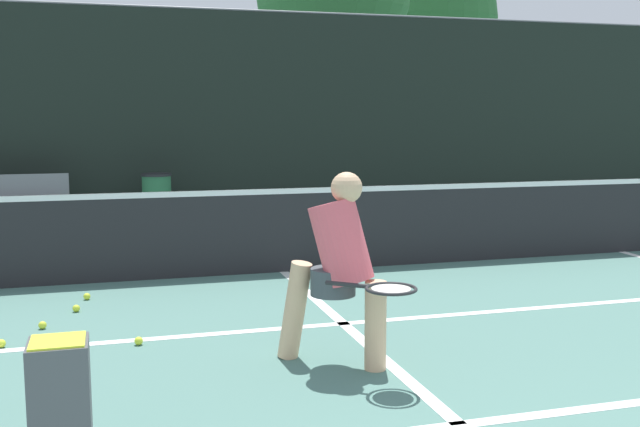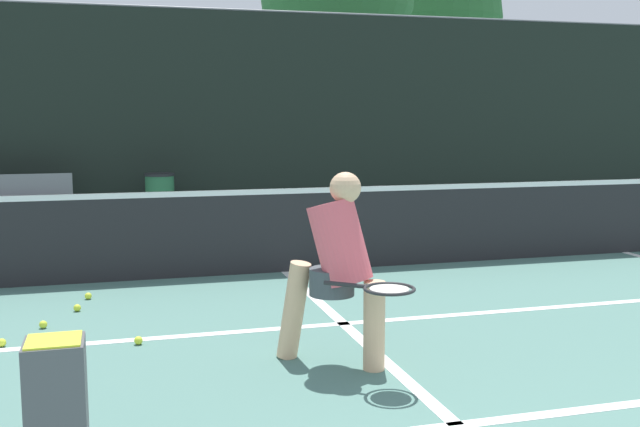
# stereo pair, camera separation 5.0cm
# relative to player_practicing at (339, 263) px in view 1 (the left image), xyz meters

# --- Properties ---
(court_baseline_near) EXTENTS (11.00, 0.10, 0.01)m
(court_baseline_near) POSITION_rel_player_practicing_xyz_m (0.35, -1.20, -0.73)
(court_baseline_near) COLOR white
(court_baseline_near) RESTS_ON ground
(court_service_line) EXTENTS (8.25, 0.10, 0.01)m
(court_service_line) POSITION_rel_player_practicing_xyz_m (0.35, 0.99, -0.73)
(court_service_line) COLOR white
(court_service_line) RESTS_ON ground
(court_center_mark) EXTENTS (0.10, 4.40, 0.01)m
(court_center_mark) POSITION_rel_player_practicing_xyz_m (0.35, 1.00, -0.73)
(court_center_mark) COLOR white
(court_center_mark) RESTS_ON ground
(net) EXTENTS (11.09, 0.09, 1.07)m
(net) POSITION_rel_player_practicing_xyz_m (0.35, 3.20, -0.22)
(net) COLOR slate
(net) RESTS_ON ground
(fence_back) EXTENTS (24.00, 0.06, 3.56)m
(fence_back) POSITION_rel_player_practicing_xyz_m (0.35, 8.05, 1.04)
(fence_back) COLOR black
(fence_back) RESTS_ON ground
(player_practicing) EXTENTS (0.86, 1.09, 1.39)m
(player_practicing) POSITION_rel_player_practicing_xyz_m (0.00, 0.00, 0.00)
(player_practicing) COLOR #DBAD84
(player_practicing) RESTS_ON ground
(tennis_ball_scattered_2) EXTENTS (0.07, 0.07, 0.07)m
(tennis_ball_scattered_2) POSITION_rel_player_practicing_xyz_m (-2.10, 1.53, -0.70)
(tennis_ball_scattered_2) COLOR #D1E033
(tennis_ball_scattered_2) RESTS_ON ground
(tennis_ball_scattered_6) EXTENTS (0.07, 0.07, 0.07)m
(tennis_ball_scattered_6) POSITION_rel_player_practicing_xyz_m (-1.85, 2.02, -0.70)
(tennis_ball_scattered_6) COLOR #D1E033
(tennis_ball_scattered_6) RESTS_ON ground
(tennis_ball_scattered_7) EXTENTS (0.07, 0.07, 0.07)m
(tennis_ball_scattered_7) POSITION_rel_player_practicing_xyz_m (-1.35, 0.86, -0.70)
(tennis_ball_scattered_7) COLOR #D1E033
(tennis_ball_scattered_7) RESTS_ON ground
(tennis_ball_scattered_8) EXTENTS (0.07, 0.07, 0.07)m
(tennis_ball_scattered_8) POSITION_rel_player_practicing_xyz_m (-2.37, 1.08, -0.70)
(tennis_ball_scattered_8) COLOR #D1E033
(tennis_ball_scattered_8) RESTS_ON ground
(tennis_ball_scattered_9) EXTENTS (0.07, 0.07, 0.07)m
(tennis_ball_scattered_9) POSITION_rel_player_practicing_xyz_m (-1.77, 2.46, -0.70)
(tennis_ball_scattered_9) COLOR #D1E033
(tennis_ball_scattered_9) RESTS_ON ground
(ball_hopper) EXTENTS (0.28, 0.28, 0.71)m
(ball_hopper) POSITION_rel_player_practicing_xyz_m (-1.80, -1.27, -0.36)
(ball_hopper) COLOR #4C4C51
(ball_hopper) RESTS_ON ground
(courtside_bench) EXTENTS (1.83, 0.40, 0.86)m
(courtside_bench) POSITION_rel_player_practicing_xyz_m (-3.03, 7.31, -0.26)
(courtside_bench) COLOR slate
(courtside_bench) RESTS_ON ground
(trash_bin) EXTENTS (0.48, 0.48, 0.83)m
(trash_bin) POSITION_rel_player_practicing_xyz_m (-0.77, 7.38, -0.32)
(trash_bin) COLOR #28603D
(trash_bin) RESTS_ON ground
(tree_mid) EXTENTS (3.87, 3.87, 6.81)m
(tree_mid) POSITION_rel_player_practicing_xyz_m (8.96, 17.95, 4.12)
(tree_mid) COLOR brown
(tree_mid) RESTS_ON ground
(building_far) EXTENTS (36.00, 2.40, 5.35)m
(building_far) POSITION_rel_player_practicing_xyz_m (0.35, 23.88, 1.94)
(building_far) COLOR #B2ADA3
(building_far) RESTS_ON ground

